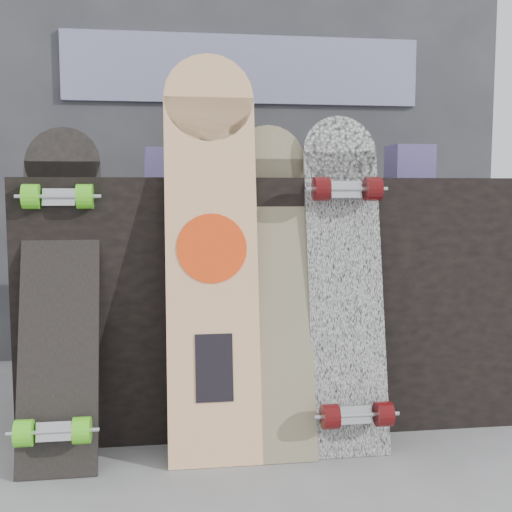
{
  "coord_description": "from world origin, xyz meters",
  "views": [
    {
      "loc": [
        -0.35,
        -1.68,
        0.77
      ],
      "look_at": [
        -0.09,
        0.2,
        0.57
      ],
      "focal_mm": 45.0,
      "sensor_mm": 36.0,
      "label": 1
    }
  ],
  "objects": [
    {
      "name": "ground",
      "position": [
        0.0,
        0.0,
        0.0
      ],
      "size": [
        60.0,
        60.0,
        0.0
      ],
      "primitive_type": "plane",
      "color": "slate",
      "rests_on": "ground"
    },
    {
      "name": "longboard_cascadia",
      "position": [
        0.17,
        0.13,
        0.51
      ],
      "size": [
        0.22,
        0.29,
        0.99
      ],
      "rotation": [
        -0.21,
        0.0,
        0.0
      ],
      "color": "white",
      "rests_on": "ground"
    },
    {
      "name": "longboard_celtic",
      "position": [
        -0.04,
        0.15,
        0.51
      ],
      "size": [
        0.21,
        0.26,
        0.96
      ],
      "rotation": [
        -0.25,
        0.0,
        0.0
      ],
      "color": "beige",
      "rests_on": "ground"
    },
    {
      "name": "skateboard_dark",
      "position": [
        -0.65,
        0.15,
        0.49
      ],
      "size": [
        0.22,
        0.37,
        0.95
      ],
      "rotation": [
        -0.31,
        0.0,
        0.0
      ],
      "color": "black",
      "rests_on": "ground"
    },
    {
      "name": "vendor_table",
      "position": [
        0.0,
        0.5,
        0.4
      ],
      "size": [
        1.6,
        0.6,
        0.8
      ],
      "primitive_type": "cube",
      "color": "black",
      "rests_on": "ground"
    },
    {
      "name": "merch_box_small",
      "position": [
        0.5,
        0.52,
        0.86
      ],
      "size": [
        0.14,
        0.14,
        0.12
      ],
      "primitive_type": "cube",
      "color": "#3D3976",
      "rests_on": "vendor_table"
    },
    {
      "name": "merch_box_purple",
      "position": [
        -0.33,
        0.47,
        0.85
      ],
      "size": [
        0.18,
        0.12,
        0.1
      ],
      "primitive_type": "cube",
      "color": "#3D3976",
      "rests_on": "vendor_table"
    },
    {
      "name": "longboard_geisha",
      "position": [
        -0.23,
        0.14,
        0.61
      ],
      "size": [
        0.26,
        0.24,
        1.16
      ],
      "rotation": [
        -0.19,
        0.0,
        0.0
      ],
      "color": "beige",
      "rests_on": "ground"
    },
    {
      "name": "booth",
      "position": [
        0.0,
        1.35,
        1.1
      ],
      "size": [
        2.4,
        0.22,
        2.2
      ],
      "color": "#323237",
      "rests_on": "ground"
    },
    {
      "name": "merch_box_flat",
      "position": [
        0.22,
        0.67,
        0.83
      ],
      "size": [
        0.22,
        0.1,
        0.06
      ],
      "primitive_type": "cube",
      "color": "#D1B78C",
      "rests_on": "vendor_table"
    }
  ]
}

